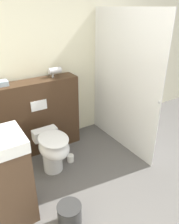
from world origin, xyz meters
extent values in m
plane|color=#565451|center=(0.00, 0.00, 0.00)|extent=(12.00, 12.00, 0.00)
cube|color=beige|center=(0.00, 1.87, 1.25)|extent=(8.00, 0.06, 2.50)
cube|color=#3D2819|center=(-0.55, 1.65, 0.54)|extent=(1.23, 0.29, 1.08)
cube|color=white|center=(-0.55, 1.50, 0.78)|extent=(0.22, 0.01, 0.14)
cube|color=silver|center=(0.58, 1.13, 0.99)|extent=(0.01, 1.41, 1.98)
sphere|color=#B2B2B7|center=(0.58, 0.45, 0.95)|extent=(0.04, 0.04, 0.04)
cylinder|color=white|center=(-0.58, 1.10, 0.19)|extent=(0.25, 0.25, 0.38)
ellipsoid|color=white|center=(-0.58, 1.02, 0.40)|extent=(0.36, 0.48, 0.24)
ellipsoid|color=white|center=(-0.58, 1.02, 0.53)|extent=(0.36, 0.47, 0.02)
cube|color=white|center=(-0.58, 1.30, 0.45)|extent=(0.32, 0.14, 0.14)
cube|color=#473323|center=(-1.27, 0.67, 0.42)|extent=(0.50, 0.44, 0.85)
cylinder|color=#B7B7BC|center=(-0.22, 1.66, 1.17)|extent=(0.18, 0.09, 0.09)
cone|color=#B7B7BC|center=(-0.12, 1.66, 1.17)|extent=(0.03, 0.07, 0.07)
cylinder|color=#B7B7BC|center=(-0.25, 1.66, 1.12)|extent=(0.03, 0.03, 0.08)
cylinder|color=white|center=(-0.31, 1.12, 0.05)|extent=(0.10, 0.10, 0.10)
cylinder|color=#2D2D2D|center=(-0.78, 0.24, 0.12)|extent=(0.24, 0.24, 0.24)
cylinder|color=#2D2D2D|center=(-0.78, 0.24, 0.25)|extent=(0.24, 0.24, 0.01)
camera|label=1|loc=(-1.41, -1.11, 1.98)|focal=35.00mm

